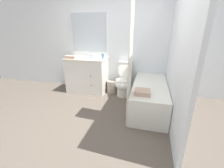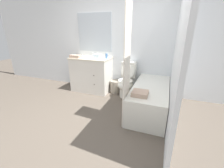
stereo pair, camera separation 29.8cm
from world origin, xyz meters
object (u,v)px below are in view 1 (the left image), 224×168
(bathtub, at_px, (149,96))
(wastebasket, at_px, (112,86))
(toilet, at_px, (124,81))
(hand_towel_folded, at_px, (71,57))
(sink_faucet, at_px, (89,55))
(bath_towel_folded, at_px, (142,92))
(vanity_cabinet, at_px, (87,75))
(tissue_box, at_px, (93,56))
(soap_dispenser, at_px, (103,56))

(bathtub, bearing_deg, wastebasket, 148.04)
(toilet, height_order, hand_towel_folded, hand_towel_folded)
(sink_faucet, relative_size, wastebasket, 0.45)
(bath_towel_folded, bearing_deg, bathtub, 75.73)
(vanity_cabinet, distance_m, toilet, 0.97)
(tissue_box, bearing_deg, vanity_cabinet, 179.30)
(vanity_cabinet, xyz_separation_m, tissue_box, (0.19, -0.00, 0.48))
(wastebasket, height_order, tissue_box, tissue_box)
(wastebasket, xyz_separation_m, tissue_box, (-0.45, -0.08, 0.77))
(bathtub, xyz_separation_m, tissue_box, (-1.40, 0.51, 0.67))
(vanity_cabinet, bearing_deg, toilet, -2.47)
(vanity_cabinet, bearing_deg, tissue_box, -0.70)
(tissue_box, bearing_deg, bathtub, -20.09)
(bathtub, distance_m, wastebasket, 1.12)
(wastebasket, bearing_deg, vanity_cabinet, -173.08)
(vanity_cabinet, bearing_deg, hand_towel_folded, -151.71)
(sink_faucet, bearing_deg, hand_towel_folded, -130.94)
(sink_faucet, distance_m, tissue_box, 0.28)
(vanity_cabinet, xyz_separation_m, toilet, (0.96, -0.04, -0.08))
(vanity_cabinet, relative_size, sink_faucet, 7.01)
(wastebasket, distance_m, hand_towel_folded, 1.25)
(wastebasket, height_order, bath_towel_folded, bath_towel_folded)
(toilet, xyz_separation_m, tissue_box, (-0.78, 0.04, 0.56))
(bathtub, distance_m, bath_towel_folded, 0.59)
(wastebasket, bearing_deg, toilet, -20.20)
(vanity_cabinet, height_order, bath_towel_folded, vanity_cabinet)
(soap_dispenser, xyz_separation_m, hand_towel_folded, (-0.75, -0.20, -0.03))
(soap_dispenser, relative_size, bath_towel_folded, 0.56)
(toilet, relative_size, soap_dispenser, 5.62)
(vanity_cabinet, xyz_separation_m, bathtub, (1.59, -0.51, -0.19))
(sink_faucet, distance_m, soap_dispenser, 0.46)
(bath_towel_folded, bearing_deg, sink_faucet, 140.18)
(wastebasket, relative_size, tissue_box, 2.15)
(soap_dispenser, distance_m, hand_towel_folded, 0.78)
(bathtub, distance_m, hand_towel_folded, 2.05)
(hand_towel_folded, bearing_deg, bath_towel_folded, -25.29)
(vanity_cabinet, height_order, toilet, vanity_cabinet)
(vanity_cabinet, xyz_separation_m, hand_towel_folded, (-0.32, -0.17, 0.47))
(tissue_box, bearing_deg, soap_dispenser, 5.70)
(bath_towel_folded, bearing_deg, vanity_cabinet, 145.11)
(toilet, height_order, wastebasket, toilet)
(bathtub, height_order, hand_towel_folded, hand_towel_folded)
(sink_faucet, bearing_deg, soap_dispenser, -22.67)
(tissue_box, bearing_deg, sink_faucet, 132.90)
(toilet, distance_m, bath_towel_folded, 1.11)
(hand_towel_folded, bearing_deg, toilet, 5.91)
(bathtub, xyz_separation_m, wastebasket, (-0.95, 0.59, -0.10))
(vanity_cabinet, distance_m, sink_faucet, 0.51)
(toilet, xyz_separation_m, soap_dispenser, (-0.54, 0.06, 0.57))
(soap_dispenser, bearing_deg, bath_towel_folded, -45.15)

